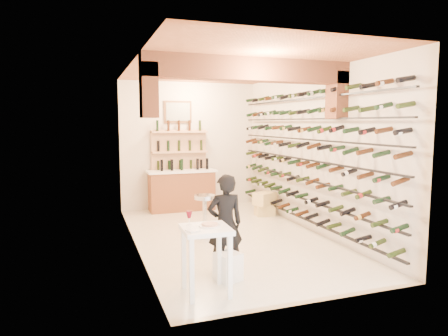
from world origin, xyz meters
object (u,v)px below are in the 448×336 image
object	(u,v)px
back_counter	(182,189)
wine_rack	(301,154)
chrome_barstool	(205,213)
tasting_table	(206,239)
white_stool	(228,267)
person	(225,224)
crate_lower	(265,210)

from	to	relation	value
back_counter	wine_rack	bearing A→B (deg)	-55.34
chrome_barstool	back_counter	bearing A→B (deg)	86.78
wine_rack	tasting_table	size ratio (longest dim) A/B	5.42
chrome_barstool	wine_rack	bearing A→B (deg)	-4.22
wine_rack	white_stool	distance (m)	3.31
white_stool	person	world-z (taller)	person
wine_rack	person	bearing A→B (deg)	-142.20
chrome_barstool	crate_lower	bearing A→B (deg)	34.56
back_counter	chrome_barstool	distance (m)	2.51
white_stool	person	size ratio (longest dim) A/B	0.27
wine_rack	chrome_barstool	bearing A→B (deg)	175.78
tasting_table	crate_lower	distance (m)	4.54
tasting_table	chrome_barstool	bearing A→B (deg)	76.10
white_stool	crate_lower	distance (m)	4.02
person	crate_lower	size ratio (longest dim) A/B	3.34
wine_rack	person	world-z (taller)	wine_rack
person	crate_lower	bearing A→B (deg)	-123.50
wine_rack	crate_lower	world-z (taller)	wine_rack
person	chrome_barstool	world-z (taller)	person
white_stool	chrome_barstool	xyz separation A→B (m)	(0.30, 2.13, 0.28)
back_counter	crate_lower	bearing A→B (deg)	-36.00
white_stool	crate_lower	size ratio (longest dim) A/B	0.89
back_counter	tasting_table	size ratio (longest dim) A/B	1.62
wine_rack	tasting_table	bearing A→B (deg)	-139.39
white_stool	person	distance (m)	0.60
white_stool	tasting_table	bearing A→B (deg)	-142.98
tasting_table	chrome_barstool	size ratio (longest dim) A/B	1.29
wine_rack	person	xyz separation A→B (m)	(-2.22, -1.72, -0.82)
tasting_table	chrome_barstool	world-z (taller)	tasting_table
wine_rack	person	size ratio (longest dim) A/B	3.92
wine_rack	tasting_table	distance (m)	3.63
person	crate_lower	world-z (taller)	person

